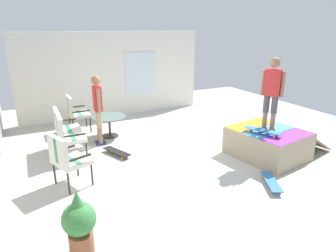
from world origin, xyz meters
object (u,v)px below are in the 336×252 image
object	(u,v)px
skateboard_spare	(271,182)
patio_bench	(65,129)
patio_chair_near_house	(75,110)
skate_ramp	(268,143)
skateboard_by_bench	(117,152)
skateboard_on_ramp	(263,131)
potted_plant	(79,223)
person_skater	(272,90)
patio_chair_by_wall	(65,156)
patio_table	(109,122)
person_watching	(98,105)

from	to	relation	value
skateboard_spare	patio_bench	bearing A→B (deg)	44.34
patio_chair_near_house	skate_ramp	bearing A→B (deg)	-135.70
skateboard_by_bench	skateboard_on_ramp	size ratio (longest dim) A/B	1.01
skateboard_on_ramp	potted_plant	distance (m)	4.25
skate_ramp	person_skater	bearing A→B (deg)	115.01
skate_ramp	skateboard_on_ramp	xyz separation A→B (m)	(-0.16, 0.37, 0.40)
skateboard_by_bench	person_skater	bearing A→B (deg)	-118.98
patio_chair_by_wall	skateboard_spare	bearing A→B (deg)	-116.10
patio_chair_by_wall	person_skater	bearing A→B (deg)	-98.91
patio_chair_near_house	skateboard_by_bench	size ratio (longest dim) A/B	1.25
person_skater	skate_ramp	bearing A→B (deg)	-64.99
person_skater	potted_plant	size ratio (longest dim) A/B	1.76
skate_ramp	person_skater	distance (m)	1.26
patio_table	person_watching	xyz separation A→B (m)	(-0.40, 0.37, 0.62)
patio_chair_by_wall	potted_plant	xyz separation A→B (m)	(-1.86, 0.12, -0.15)
patio_table	patio_chair_near_house	bearing A→B (deg)	40.84
person_watching	skateboard_on_ramp	bearing A→B (deg)	-132.26
skateboard_by_bench	skateboard_spare	world-z (taller)	same
skate_ramp	patio_chair_near_house	bearing A→B (deg)	44.30
skate_ramp	patio_chair_by_wall	size ratio (longest dim) A/B	2.34
skate_ramp	skateboard_by_bench	bearing A→B (deg)	62.96
skate_ramp	patio_chair_by_wall	world-z (taller)	patio_chair_by_wall
patio_table	skateboard_on_ramp	bearing A→B (deg)	-140.16
patio_chair_by_wall	person_skater	distance (m)	4.37
skate_ramp	patio_table	size ratio (longest dim) A/B	2.65
patio_bench	skateboard_by_bench	world-z (taller)	patio_bench
skateboard_on_ramp	potted_plant	xyz separation A→B (m)	(-1.10, 4.09, -0.26)
patio_bench	patio_chair_by_wall	xyz separation A→B (m)	(-1.59, 0.22, -0.00)
skate_ramp	patio_table	xyz separation A→B (m)	(2.86, 2.89, 0.09)
skateboard_spare	skateboard_on_ramp	bearing A→B (deg)	-31.88
patio_chair_near_house	potted_plant	xyz separation A→B (m)	(-4.98, 0.83, -0.15)
patio_table	skateboard_on_ramp	world-z (taller)	skateboard_on_ramp
patio_chair_near_house	person_watching	xyz separation A→B (m)	(-1.25, -0.37, 0.41)
patio_chair_by_wall	skateboard_on_ramp	world-z (taller)	patio_chair_by_wall
patio_bench	person_watching	world-z (taller)	person_watching
person_skater	skateboard_by_bench	size ratio (longest dim) A/B	1.98
person_watching	skateboard_on_ramp	xyz separation A→B (m)	(-2.63, -2.89, -0.30)
person_watching	skateboard_on_ramp	world-z (taller)	person_watching
skateboard_by_bench	potted_plant	world-z (taller)	potted_plant
person_watching	skateboard_by_bench	bearing A→B (deg)	-170.16
patio_bench	potted_plant	distance (m)	3.47
patio_bench	person_skater	distance (m)	4.67
skateboard_on_ramp	patio_chair_near_house	bearing A→B (deg)	40.06
skate_ramp	skateboard_by_bench	distance (m)	3.49
potted_plant	skate_ramp	bearing A→B (deg)	-74.17
patio_chair_by_wall	person_watching	distance (m)	2.20
person_skater	skateboard_on_ramp	xyz separation A→B (m)	(-0.10, 0.23, -0.85)
patio_bench	skateboard_on_ramp	world-z (taller)	patio_bench
person_watching	potted_plant	world-z (taller)	person_watching
skate_ramp	skateboard_on_ramp	distance (m)	0.57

